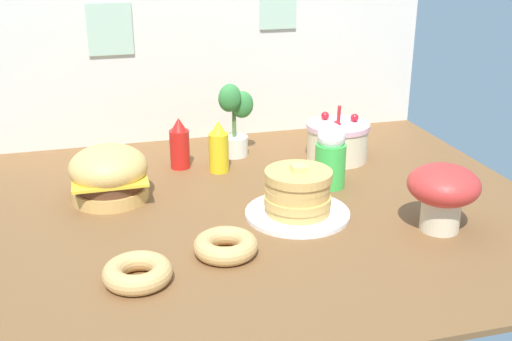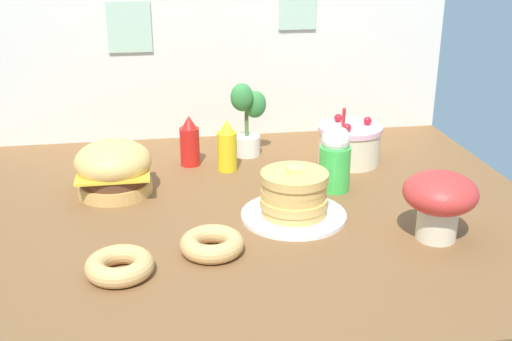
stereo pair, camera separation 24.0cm
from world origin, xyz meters
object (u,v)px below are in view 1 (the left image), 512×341
Objects in this scene: mushroom_stool at (443,191)px; burger at (109,174)px; mustard_bottle at (219,148)px; donut_chocolate at (226,245)px; layer_cake at (337,141)px; ketchup_bottle at (180,145)px; cream_soda_cup at (331,156)px; donut_pink_glaze at (137,272)px; potted_plant at (234,117)px; pancake_stack at (298,196)px.

burger is at bearing 152.39° from mushroom_stool.
donut_chocolate is (-0.14, -0.73, -0.07)m from mustard_bottle.
layer_cake is 1.25× the size of ketchup_bottle.
mustard_bottle is (0.15, -0.09, 0.00)m from ketchup_bottle.
cream_soda_cup reaches higher than donut_pink_glaze.
donut_chocolate is 0.61× the size of potted_plant.
ketchup_bottle reaches higher than burger.
mustard_bottle reaches higher than donut_pink_glaze.
pancake_stack is at bearing -133.13° from cream_soda_cup.
potted_plant is (0.11, 0.18, 0.08)m from mustard_bottle.
donut_chocolate is (-0.32, -0.22, -0.04)m from pancake_stack.
mustard_bottle is (0.47, 0.18, 0.00)m from burger.
mustard_bottle is 1.08× the size of donut_pink_glaze.
burger is 0.50m from mustard_bottle.
burger is 0.87× the size of potted_plant.
mustard_bottle is 0.49m from cream_soda_cup.
donut_pink_glaze is 0.61× the size of potted_plant.
burger is 0.69m from potted_plant.
pancake_stack is 0.71m from potted_plant.
mushroom_stool is at bearing -84.05° from layer_cake.
burger reaches higher than donut_pink_glaze.
layer_cake is 1.34× the size of donut_chocolate.
cream_soda_cup reaches higher than mushroom_stool.
ketchup_bottle is 1.08× the size of donut_pink_glaze.
layer_cake is 0.83× the size of cream_soda_cup.
ketchup_bottle is at bearing 91.32° from donut_chocolate.
pancake_stack is 0.39m from donut_chocolate.
potted_plant is at bearing 157.83° from layer_cake.
cream_soda_cup is (0.86, -0.10, 0.03)m from burger.
mustard_bottle reaches higher than burger.
donut_pink_glaze is at bearing -175.77° from mushroom_stool.
mushroom_stool reaches higher than donut_pink_glaze.
cream_soda_cup is (0.40, -0.28, 0.03)m from mustard_bottle.
donut_chocolate is (-0.53, -0.45, -0.10)m from cream_soda_cup.
mushroom_stool is at bearing -64.14° from cream_soda_cup.
pancake_stack is at bearing -60.75° from ketchup_bottle.
donut_chocolate is at bearing 178.59° from mushroom_stool.
ketchup_bottle is at bearing 119.25° from pancake_stack.
mustard_bottle is 0.66× the size of potted_plant.
cream_soda_cup is at bearing -117.14° from layer_cake.
cream_soda_cup is at bearing 115.86° from mushroom_stool.
ketchup_bottle is 0.67× the size of cream_soda_cup.
layer_cake is 1.00m from donut_chocolate.
cream_soda_cup is 0.70m from donut_chocolate.
mushroom_stool reaches higher than donut_chocolate.
pancake_stack is 0.54m from mustard_bottle.
mustard_bottle is (-0.18, 0.51, 0.03)m from pancake_stack.
potted_plant is (0.27, 0.09, 0.08)m from ketchup_bottle.
mushroom_stool reaches higher than mustard_bottle.
pancake_stack is 1.83× the size of donut_pink_glaze.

